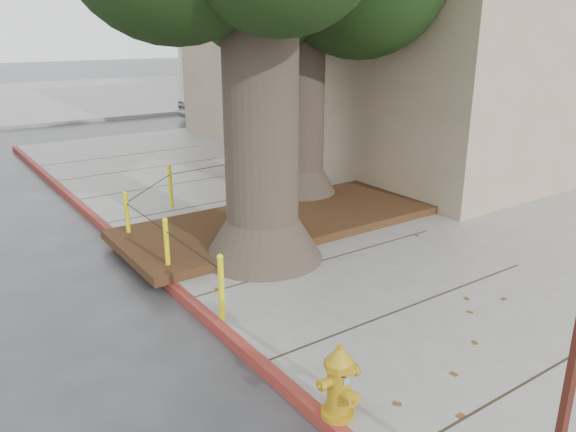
{
  "coord_description": "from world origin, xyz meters",
  "views": [
    {
      "loc": [
        -5.02,
        -4.85,
        3.88
      ],
      "look_at": [
        -0.3,
        1.96,
        1.1
      ],
      "focal_mm": 35.0,
      "sensor_mm": 36.0,
      "label": 1
    }
  ],
  "objects_px": {
    "car_silver": "(219,105)",
    "car_red": "(236,106)",
    "fire_hydrant": "(339,382)",
    "signpost": "(571,378)"
  },
  "relations": [
    {
      "from": "signpost",
      "to": "car_red",
      "type": "xyz_separation_m",
      "value": [
        9.13,
        20.73,
        -1.0
      ]
    },
    {
      "from": "car_red",
      "to": "fire_hydrant",
      "type": "bearing_deg",
      "value": 150.19
    },
    {
      "from": "car_silver",
      "to": "car_red",
      "type": "distance_m",
      "value": 0.78
    },
    {
      "from": "fire_hydrant",
      "to": "signpost",
      "type": "height_order",
      "value": "signpost"
    },
    {
      "from": "car_red",
      "to": "signpost",
      "type": "bearing_deg",
      "value": 153.44
    },
    {
      "from": "car_silver",
      "to": "car_red",
      "type": "bearing_deg",
      "value": -105.65
    },
    {
      "from": "fire_hydrant",
      "to": "car_red",
      "type": "xyz_separation_m",
      "value": [
        9.56,
        18.76,
        -0.0
      ]
    },
    {
      "from": "signpost",
      "to": "car_red",
      "type": "height_order",
      "value": "signpost"
    },
    {
      "from": "fire_hydrant",
      "to": "car_silver",
      "type": "bearing_deg",
      "value": 64.17
    },
    {
      "from": "signpost",
      "to": "car_silver",
      "type": "distance_m",
      "value": 22.57
    }
  ]
}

